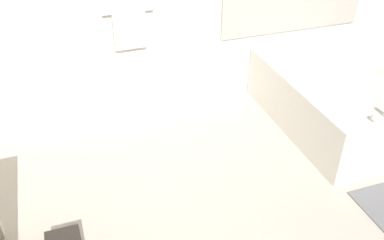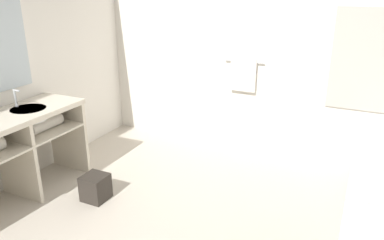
% 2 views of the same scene
% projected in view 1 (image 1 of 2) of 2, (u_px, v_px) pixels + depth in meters
% --- Properties ---
extents(bathtub, '(0.96, 1.77, 0.68)m').
position_uv_depth(bathtub, '(329.00, 99.00, 4.37)').
color(bathtub, silver).
rests_on(bathtub, ground_plane).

